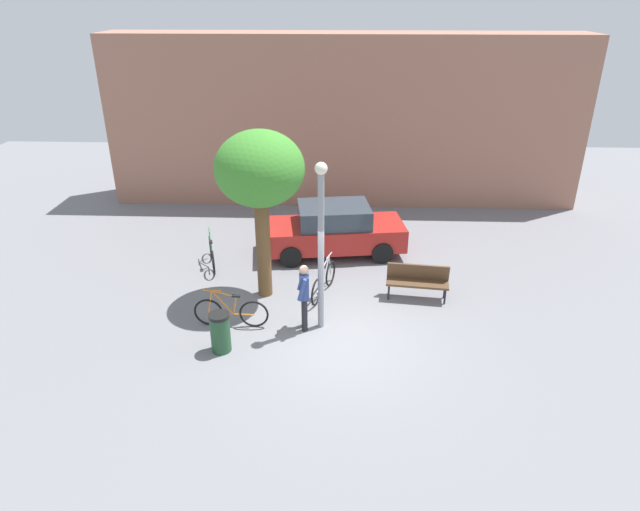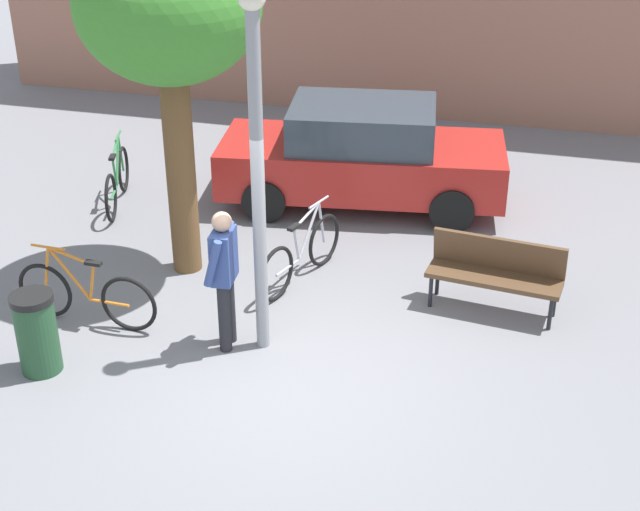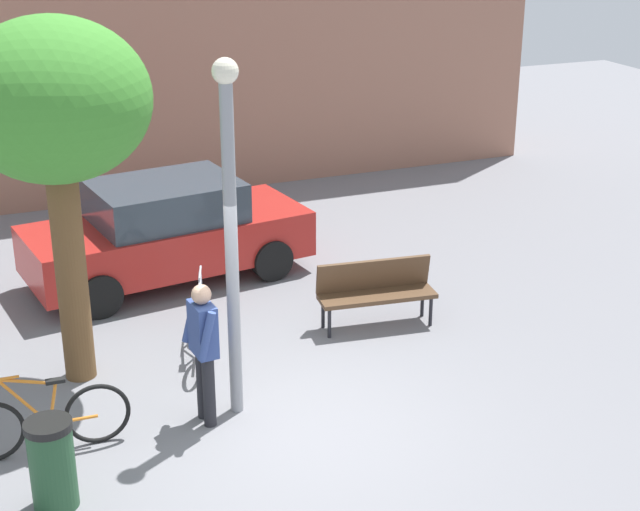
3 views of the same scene
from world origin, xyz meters
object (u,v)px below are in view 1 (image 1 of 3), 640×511
Objects in this scene: park_bench at (418,279)px; bicycle_silver at (324,281)px; plaza_tree at (260,172)px; trash_bin at (220,332)px; parked_car_red at (334,230)px; person_by_lamppost at (304,293)px; bicycle_green at (212,254)px; bicycle_orange at (231,312)px; lamppost at (321,237)px.

bicycle_silver reaches higher than park_bench.
plaza_tree is 2.52× the size of bicycle_silver.
bicycle_silver is 3.44m from trash_bin.
trash_bin is (-2.41, -5.22, -0.30)m from parked_car_red.
person_by_lamppost reaches higher than bicycle_silver.
park_bench is 0.94× the size of bicycle_green.
parked_car_red reaches higher than park_bench.
bicycle_green is (-1.77, 1.62, -2.98)m from plaza_tree.
trash_bin is at bearing -114.79° from parked_car_red.
bicycle_green is at bearing 154.71° from bicycle_silver.
bicycle_silver is at bearing 37.16° from bicycle_orange.
plaza_tree is 4.09m from parked_car_red.
bicycle_orange is (-4.61, -1.58, -0.16)m from park_bench.
plaza_tree is at bearing 135.57° from lamppost.
trash_bin is at bearing -92.16° from bicycle_orange.
lamppost reaches higher than trash_bin.
plaza_tree is at bearing 68.95° from bicycle_orange.
bicycle_orange is at bearing -70.14° from bicycle_green.
person_by_lamppost is 1.81m from bicycle_silver.
park_bench is 4.89m from plaza_tree.
park_bench is at bearing -15.83° from bicycle_green.
trash_bin is at bearing -104.07° from plaza_tree.
person_by_lamppost is 0.38× the size of parked_car_red.
trash_bin is (-0.65, -2.59, -2.89)m from plaza_tree.
person_by_lamppost is 4.40m from bicycle_green.
lamppost is at bearing 26.39° from trash_bin.
bicycle_orange is at bearing -177.79° from lamppost.
bicycle_green is 4.36m from trash_bin.
bicycle_orange is 3.41m from bicycle_green.
lamppost reaches higher than parked_car_red.
parked_car_red is at bearing 60.64° from bicycle_orange.
plaza_tree reaches higher than bicycle_orange.
bicycle_silver is (0.01, 1.56, -1.95)m from lamppost.
park_bench is 4.87m from bicycle_orange.
lamppost is at bearing -93.07° from parked_car_red.
parked_car_red is at bearing 56.16° from plaza_tree.
plaza_tree reaches higher than trash_bin.
bicycle_silver is 0.40× the size of parked_car_red.
plaza_tree is 1.00× the size of parked_car_red.
park_bench is 3.47m from parked_car_red.
person_by_lamppost reaches higher than bicycle_green.
park_bench is at bearing -1.52° from bicycle_silver.
trash_bin is (1.12, -4.21, 0.09)m from bicycle_green.
parked_car_red is (0.22, 4.14, -1.55)m from lamppost.
lamppost is 3.07m from trash_bin.
park_bench is at bearing -49.81° from parked_car_red.
plaza_tree is at bearing -123.84° from parked_car_red.
bicycle_orange is (-1.76, 0.02, -0.58)m from person_by_lamppost.
park_bench is 0.38× the size of plaza_tree.
lamppost reaches higher than bicycle_orange.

